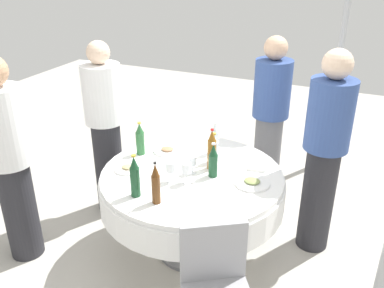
# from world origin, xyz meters

# --- Properties ---
(ground_plane) EXTENTS (10.00, 10.00, 0.00)m
(ground_plane) POSITION_xyz_m (0.00, 0.00, 0.00)
(ground_plane) COLOR #B7B2A8
(dining_table) EXTENTS (1.43, 1.43, 0.74)m
(dining_table) POSITION_xyz_m (0.00, 0.00, 0.59)
(dining_table) COLOR white
(dining_table) RESTS_ON ground_plane
(bottle_dark_green_left) EXTENTS (0.07, 0.07, 0.27)m
(bottle_dark_green_left) POSITION_xyz_m (0.16, 0.02, 0.87)
(bottle_dark_green_left) COLOR #194728
(bottle_dark_green_left) RESTS_ON dining_table
(bottle_clear_north) EXTENTS (0.07, 0.07, 0.25)m
(bottle_clear_north) POSITION_xyz_m (0.08, 0.24, 0.86)
(bottle_clear_north) COLOR silver
(bottle_clear_north) RESTS_ON dining_table
(bottle_green_rear) EXTENTS (0.07, 0.07, 0.28)m
(bottle_green_rear) POSITION_xyz_m (-0.52, 0.13, 0.87)
(bottle_green_rear) COLOR #2D6B38
(bottle_green_rear) RESTS_ON dining_table
(bottle_dark_green_front) EXTENTS (0.07, 0.07, 0.32)m
(bottle_dark_green_front) POSITION_xyz_m (-0.23, -0.45, 0.89)
(bottle_dark_green_front) COLOR #194728
(bottle_dark_green_front) RESTS_ON dining_table
(bottle_amber_far) EXTENTS (0.07, 0.07, 0.33)m
(bottle_amber_far) POSITION_xyz_m (0.11, 0.13, 0.90)
(bottle_amber_far) COLOR #8C5619
(bottle_amber_far) RESTS_ON dining_table
(bottle_brown_mid) EXTENTS (0.06, 0.06, 0.31)m
(bottle_brown_mid) POSITION_xyz_m (-0.05, -0.47, 0.88)
(bottle_brown_mid) COLOR #593314
(bottle_brown_mid) RESTS_ON dining_table
(bottle_clear_right) EXTENTS (0.07, 0.07, 0.27)m
(bottle_clear_right) POSITION_xyz_m (0.03, 0.39, 0.87)
(bottle_clear_right) COLOR silver
(bottle_clear_right) RESTS_ON dining_table
(wine_glass_front) EXTENTS (0.07, 0.07, 0.16)m
(wine_glass_front) POSITION_xyz_m (-0.09, -0.18, 0.86)
(wine_glass_front) COLOR white
(wine_glass_front) RESTS_ON dining_table
(wine_glass_far) EXTENTS (0.07, 0.07, 0.16)m
(wine_glass_far) POSITION_xyz_m (0.02, -0.15, 0.85)
(wine_glass_far) COLOR white
(wine_glass_far) RESTS_ON dining_table
(wine_glass_mid) EXTENTS (0.06, 0.06, 0.14)m
(wine_glass_mid) POSITION_xyz_m (-0.00, 0.01, 0.84)
(wine_glass_mid) COLOR white
(wine_glass_mid) RESTS_ON dining_table
(plate_outer) EXTENTS (0.23, 0.23, 0.04)m
(plate_outer) POSITION_xyz_m (-0.34, 0.25, 0.75)
(plate_outer) COLOR white
(plate_outer) RESTS_ON dining_table
(plate_west) EXTENTS (0.26, 0.26, 0.04)m
(plate_west) POSITION_xyz_m (0.47, 0.03, 0.75)
(plate_west) COLOR white
(plate_west) RESTS_ON dining_table
(plate_inner) EXTENTS (0.21, 0.21, 0.04)m
(plate_inner) POSITION_xyz_m (-0.47, -0.16, 0.75)
(plate_inner) COLOR white
(plate_inner) RESTS_ON dining_table
(knife_north) EXTENTS (0.13, 0.15, 0.00)m
(knife_north) POSITION_xyz_m (0.03, -0.32, 0.74)
(knife_north) COLOR silver
(knife_north) RESTS_ON dining_table
(fork_rear) EXTENTS (0.18, 0.03, 0.00)m
(fork_rear) POSITION_xyz_m (0.24, -0.39, 0.74)
(fork_rear) COLOR silver
(fork_rear) RESTS_ON dining_table
(folded_napkin) EXTENTS (0.15, 0.15, 0.02)m
(folded_napkin) POSITION_xyz_m (0.44, 0.28, 0.75)
(folded_napkin) COLOR white
(folded_napkin) RESTS_ON dining_table
(person_left) EXTENTS (0.34, 0.34, 1.66)m
(person_left) POSITION_xyz_m (-1.24, -0.57, 0.87)
(person_left) COLOR #26262B
(person_left) RESTS_ON ground_plane
(person_north) EXTENTS (0.34, 0.34, 1.61)m
(person_north) POSITION_xyz_m (0.32, 1.10, 0.84)
(person_north) COLOR slate
(person_north) RESTS_ON ground_plane
(person_rear) EXTENTS (0.34, 0.34, 1.61)m
(person_rear) POSITION_xyz_m (-0.98, 0.29, 0.84)
(person_rear) COLOR #26262B
(person_rear) RESTS_ON ground_plane
(person_front) EXTENTS (0.34, 0.34, 1.67)m
(person_front) POSITION_xyz_m (0.90, 0.49, 0.88)
(person_front) COLOR #26262B
(person_front) RESTS_ON ground_plane
(chair_mid) EXTENTS (0.55, 0.55, 0.87)m
(chair_mid) POSITION_xyz_m (0.51, -0.79, 0.52)
(chair_mid) COLOR #99999E
(chair_mid) RESTS_ON ground_plane
(tent_pole_secondary) EXTENTS (0.07, 0.07, 2.41)m
(tent_pole_secondary) POSITION_xyz_m (0.79, 2.09, 1.20)
(tent_pole_secondary) COLOR #B2B5B7
(tent_pole_secondary) RESTS_ON ground_plane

